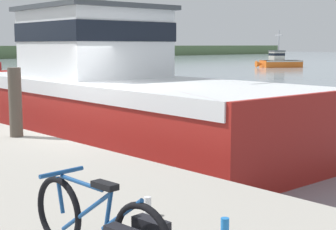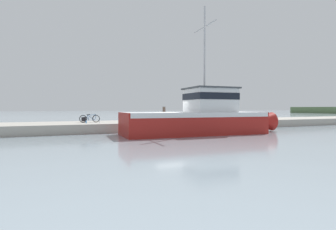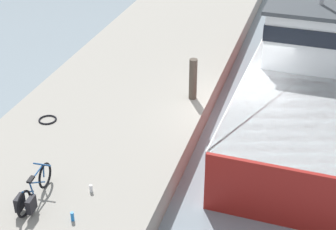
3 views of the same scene
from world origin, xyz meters
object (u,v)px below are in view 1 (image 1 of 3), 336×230
Objects in this scene: fishing_boat_main at (111,91)px; water_bottle_by_bike at (225,230)px; boat_green_anchored at (279,61)px; boat_blue_far at (74,59)px; mooring_post at (15,102)px; water_bottle_on_curb at (148,206)px.

water_bottle_by_bike is at bearing -117.66° from fishing_boat_main.
boat_green_anchored is 0.79× the size of boat_blue_far.
mooring_post is (-44.32, -25.06, 0.73)m from boat_green_anchored.
water_bottle_on_curb is (-4.65, -6.95, -0.48)m from fishing_boat_main.
boat_blue_far is at bearing 58.91° from water_bottle_by_bike.
boat_green_anchored is 23.37× the size of water_bottle_by_bike.
boat_blue_far is 4.88× the size of mooring_post.
mooring_post is 7.04× the size of water_bottle_on_curb.
water_bottle_on_curb is at bearing 153.63° from boat_green_anchored.
boat_green_anchored is 55.26m from water_bottle_by_bike.
fishing_boat_main is 9.26m from water_bottle_by_bike.
boat_green_anchored is 27.24× the size of water_bottle_on_curb.
boat_green_anchored reaches higher than mooring_post.
boat_blue_far is at bearing 71.75° from boat_green_anchored.
water_bottle_on_curb is at bearing 115.99° from boat_blue_far.
water_bottle_on_curb is (-1.15, -5.31, -0.58)m from mooring_post.
water_bottle_on_curb is at bearing -102.23° from mooring_post.
boat_blue_far reaches higher than water_bottle_by_bike.
mooring_post is 5.46m from water_bottle_on_curb.
mooring_post reaches higher than water_bottle_by_bike.
mooring_post is 6.49m from water_bottle_by_bike.
water_bottle_by_bike reaches higher than water_bottle_on_curb.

